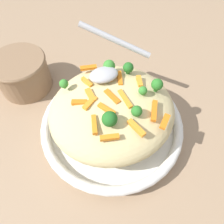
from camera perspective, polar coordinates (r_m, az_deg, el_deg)
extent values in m
plane|color=#9E7F60|center=(0.48, 0.00, -4.98)|extent=(2.40, 2.40, 0.00)
cylinder|color=white|center=(0.47, 0.00, -4.29)|extent=(0.28, 0.28, 0.02)
torus|color=white|center=(0.45, 0.00, -2.93)|extent=(0.31, 0.31, 0.02)
torus|color=black|center=(0.45, 0.00, -2.68)|extent=(0.30, 0.30, 0.00)
ellipsoid|color=#DBC689|center=(0.41, 0.00, 0.50)|extent=(0.25, 0.23, 0.09)
cube|color=orange|center=(0.38, -5.89, 4.60)|extent=(0.01, 0.03, 0.01)
cube|color=orange|center=(0.37, 14.28, -2.55)|extent=(0.03, 0.03, 0.01)
cube|color=orange|center=(0.38, 0.29, 4.14)|extent=(0.02, 0.04, 0.01)
cube|color=orange|center=(0.44, -6.46, 11.99)|extent=(0.04, 0.01, 0.01)
cube|color=orange|center=(0.41, -1.67, 8.91)|extent=(0.03, 0.02, 0.01)
cube|color=orange|center=(0.41, -6.88, 8.12)|extent=(0.02, 0.03, 0.01)
cube|color=orange|center=(0.34, -0.68, -6.96)|extent=(0.03, 0.01, 0.01)
cube|color=orange|center=(0.38, -8.95, 2.62)|extent=(0.03, 0.02, 0.01)
cube|color=orange|center=(0.37, 11.48, 0.36)|extent=(0.03, 0.04, 0.01)
cube|color=orange|center=(0.41, 2.15, 9.15)|extent=(0.02, 0.04, 0.01)
cube|color=orange|center=(0.41, 7.52, 8.30)|extent=(0.01, 0.03, 0.01)
cube|color=orange|center=(0.38, 3.58, 3.64)|extent=(0.01, 0.04, 0.01)
cube|color=orange|center=(0.35, -4.87, -3.46)|extent=(0.02, 0.04, 0.01)
cube|color=orange|center=(0.37, -5.92, 2.02)|extent=(0.03, 0.03, 0.01)
cube|color=orange|center=(0.36, -1.51, 0.71)|extent=(0.03, 0.03, 0.01)
cube|color=orange|center=(0.35, 6.69, -4.33)|extent=(0.02, 0.04, 0.01)
cylinder|color=#377928|center=(0.41, -12.84, 6.77)|extent=(0.01, 0.01, 0.00)
sphere|color=#3D8E33|center=(0.40, -13.06, 7.56)|extent=(0.02, 0.02, 0.02)
cylinder|color=#296820|center=(0.40, 11.94, 6.21)|extent=(0.01, 0.01, 0.01)
sphere|color=#2D7A28|center=(0.39, 12.26, 7.38)|extent=(0.02, 0.02, 0.02)
cylinder|color=#377928|center=(0.39, 8.30, 5.06)|extent=(0.01, 0.01, 0.01)
sphere|color=#3D8E33|center=(0.38, 8.45, 5.82)|extent=(0.02, 0.02, 0.02)
cylinder|color=#296820|center=(0.36, 6.63, -0.66)|extent=(0.01, 0.01, 0.01)
sphere|color=#2D7A28|center=(0.35, 6.78, 0.24)|extent=(0.02, 0.02, 0.02)
cylinder|color=#377928|center=(0.43, -0.77, 11.30)|extent=(0.01, 0.01, 0.01)
sphere|color=#3D8E33|center=(0.42, -0.79, 12.54)|extent=(0.02, 0.02, 0.02)
cylinder|color=#205B1C|center=(0.35, -0.66, -3.15)|extent=(0.01, 0.01, 0.01)
sphere|color=#236B23|center=(0.34, -0.68, -1.92)|extent=(0.03, 0.03, 0.03)
cylinder|color=#205B1C|center=(0.43, 4.37, 10.95)|extent=(0.01, 0.01, 0.01)
sphere|color=#236B23|center=(0.42, 4.47, 12.04)|extent=(0.02, 0.02, 0.02)
ellipsoid|color=#B7B7BC|center=(0.40, -1.78, 10.29)|extent=(0.06, 0.04, 0.02)
cylinder|color=#B7B7BC|center=(0.44, 0.85, 19.12)|extent=(0.13, 0.09, 0.06)
cylinder|color=#8C6B4C|center=(0.58, -23.33, 9.65)|extent=(0.13, 0.13, 0.09)
torus|color=#8C6B4C|center=(0.55, -24.69, 12.41)|extent=(0.14, 0.14, 0.01)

